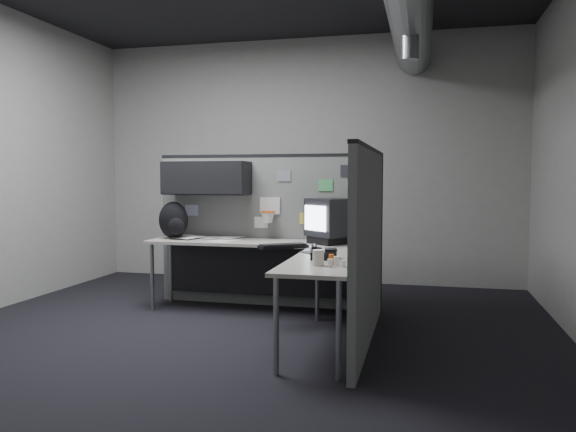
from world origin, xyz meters
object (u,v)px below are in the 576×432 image
(keyboard, at_px, (283,246))
(phone, at_px, (323,254))
(desk, at_px, (274,257))
(backpack, at_px, (174,221))
(monitor, at_px, (331,220))

(keyboard, relative_size, phone, 1.72)
(desk, xyz_separation_m, keyboard, (0.14, -0.19, 0.14))
(desk, xyz_separation_m, phone, (0.61, -0.77, 0.16))
(keyboard, bearing_deg, desk, 135.02)
(desk, distance_m, backpack, 1.26)
(phone, bearing_deg, monitor, 94.38)
(keyboard, height_order, backpack, backpack)
(monitor, height_order, keyboard, monitor)
(monitor, xyz_separation_m, backpack, (-1.70, 0.02, -0.04))
(monitor, relative_size, phone, 2.06)
(backpack, bearing_deg, keyboard, -38.08)
(keyboard, height_order, phone, phone)
(desk, bearing_deg, phone, -51.49)
(monitor, height_order, backpack, monitor)
(phone, bearing_deg, desk, 127.38)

